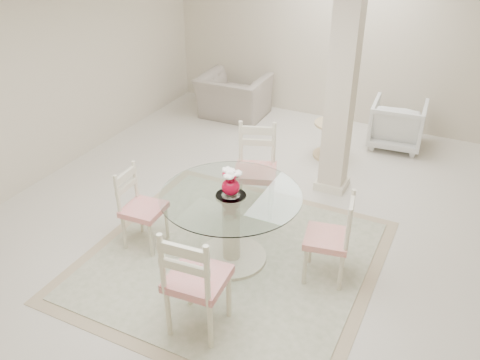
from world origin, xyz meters
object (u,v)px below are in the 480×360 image
at_px(red_vase, 231,182).
at_px(dining_chair_west, 138,202).
at_px(dining_chair_east, 335,233).
at_px(armchair_white, 397,124).
at_px(column, 342,86).
at_px(recliner_taupe, 233,96).
at_px(dining_chair_south, 193,276).
at_px(dining_chair_north, 256,163).
at_px(side_table, 331,141).
at_px(dining_table, 231,228).

relative_size(red_vase, dining_chair_west, 0.27).
relative_size(dining_chair_east, armchair_white, 1.35).
bearing_deg(dining_chair_east, red_vase, -90.40).
relative_size(column, recliner_taupe, 2.52).
height_order(column, recliner_taupe, column).
distance_m(dining_chair_south, armchair_white, 4.57).
height_order(dining_chair_east, dining_chair_north, dining_chair_north).
xyz_separation_m(dining_chair_west, side_table, (1.19, 2.89, -0.28)).
bearing_deg(dining_chair_east, dining_chair_south, -45.37).
bearing_deg(column, armchair_white, 73.26).
height_order(dining_chair_west, side_table, dining_chair_west).
xyz_separation_m(dining_chair_east, dining_chair_north, (-1.19, 0.83, 0.07)).
distance_m(column, armchair_white, 1.93).
distance_m(dining_chair_east, dining_chair_west, 2.03).
relative_size(dining_chair_west, dining_chair_south, 0.83).
height_order(dining_table, side_table, dining_table).
distance_m(dining_chair_west, recliner_taupe, 3.69).
xyz_separation_m(dining_table, dining_chair_north, (-0.19, 1.01, 0.21)).
xyz_separation_m(dining_table, dining_chair_east, (1.00, 0.18, 0.14)).
xyz_separation_m(dining_chair_north, side_table, (0.39, 1.72, -0.38)).
relative_size(red_vase, armchair_white, 0.36).
height_order(column, dining_table, column).
distance_m(dining_table, recliner_taupe, 3.84).
bearing_deg(armchair_white, column, 68.82).
distance_m(dining_chair_east, dining_chair_north, 1.45).
bearing_deg(armchair_white, dining_chair_west, 57.39).
bearing_deg(armchair_white, dining_chair_north, 60.64).
relative_size(recliner_taupe, armchair_white, 1.40).
bearing_deg(dining_chair_north, dining_chair_west, -144.25).
relative_size(dining_chair_south, side_table, 2.29).
relative_size(dining_table, red_vase, 5.05).
bearing_deg(dining_chair_south, red_vase, -84.89).
relative_size(column, red_vase, 9.93).
height_order(dining_chair_north, dining_chair_west, dining_chair_north).
distance_m(dining_chair_north, dining_chair_south, 2.05).
bearing_deg(dining_chair_south, recliner_taupe, -71.60).
bearing_deg(dining_table, side_table, 85.89).
xyz_separation_m(armchair_white, side_table, (-0.76, -0.76, -0.11)).
bearing_deg(column, recliner_taupe, 145.00).
xyz_separation_m(dining_table, armchair_white, (0.96, 3.49, -0.06)).
bearing_deg(recliner_taupe, dining_table, 115.25).
xyz_separation_m(column, dining_chair_west, (-1.48, -2.07, -0.83)).
bearing_deg(dining_table, dining_chair_south, -80.29).
bearing_deg(dining_chair_east, side_table, -173.00).
distance_m(column, red_vase, 2.01).
relative_size(dining_table, dining_chair_north, 1.17).
bearing_deg(column, dining_chair_west, -125.57).
height_order(red_vase, recliner_taupe, red_vase).
xyz_separation_m(dining_table, side_table, (0.20, 2.72, -0.16)).
bearing_deg(dining_chair_east, dining_chair_north, -135.30).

